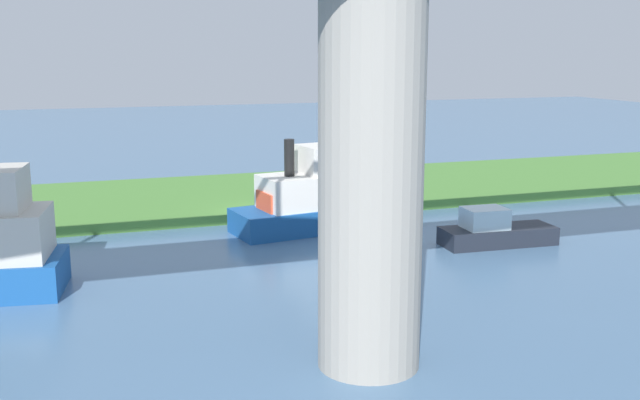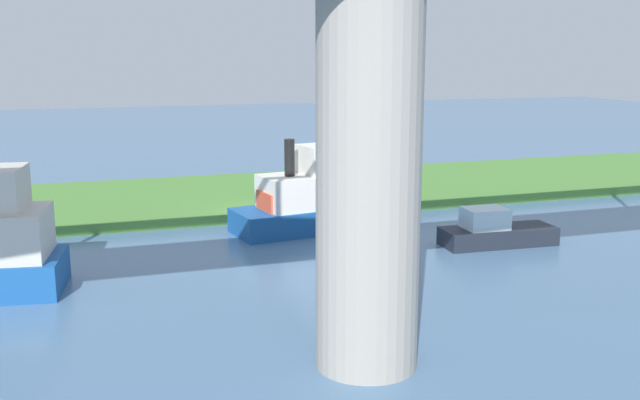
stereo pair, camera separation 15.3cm
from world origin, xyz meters
TOP-DOWN VIEW (x-y plane):
  - ground_plane at (0.00, 0.00)m, footprint 160.00×160.00m
  - grassy_bank at (0.00, -6.00)m, footprint 80.00×12.00m
  - bridge_pylon at (1.70, 17.40)m, footprint 2.74×2.74m
  - person_on_bank at (-5.45, -3.44)m, footprint 0.49×0.49m
  - mooring_post at (-4.20, -1.27)m, footprint 0.20×0.20m
  - skiff_small at (-2.53, 2.07)m, footprint 8.91×4.13m
  - motorboat_white at (-8.36, 7.48)m, footprint 5.13×2.07m

SIDE VIEW (x-z plane):
  - ground_plane at x=0.00m, z-range 0.00..0.00m
  - grassy_bank at x=0.00m, z-range 0.00..0.50m
  - motorboat_white at x=-8.36m, z-range -0.24..1.44m
  - mooring_post at x=-4.20m, z-range 0.50..1.58m
  - person_on_bank at x=-5.45m, z-range 0.51..1.90m
  - skiff_small at x=-2.53m, z-range -0.57..3.81m
  - bridge_pylon at x=1.70m, z-range 0.00..10.46m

